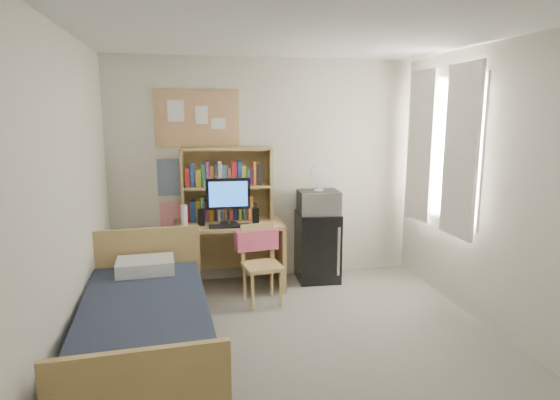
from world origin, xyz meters
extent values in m
cube|color=gray|center=(0.00, 0.00, -0.01)|extent=(3.60, 4.20, 0.02)
cube|color=white|center=(0.00, 0.00, 2.60)|extent=(3.60, 4.20, 0.02)
cube|color=silver|center=(0.00, 2.10, 1.30)|extent=(3.60, 0.04, 2.60)
cube|color=silver|center=(0.00, -2.10, 1.30)|extent=(3.60, 0.04, 2.60)
cube|color=silver|center=(-1.80, 0.00, 1.30)|extent=(0.04, 4.20, 2.60)
cube|color=silver|center=(1.80, 0.00, 1.30)|extent=(0.04, 4.20, 2.60)
cube|color=white|center=(1.75, 1.20, 1.60)|extent=(0.10, 1.40, 1.70)
cube|color=white|center=(1.72, 0.80, 1.60)|extent=(0.04, 0.55, 1.70)
cube|color=white|center=(1.72, 1.60, 1.60)|extent=(0.04, 0.55, 1.70)
cube|color=tan|center=(-0.78, 2.08, 1.92)|extent=(0.94, 0.03, 0.64)
cube|color=navy|center=(-1.10, 2.09, 1.25)|extent=(0.30, 0.01, 0.42)
cube|color=red|center=(-1.10, 2.09, 0.78)|extent=(0.28, 0.01, 0.36)
cube|color=tan|center=(-0.48, 1.78, 0.38)|extent=(1.23, 0.64, 0.76)
cube|color=tan|center=(-0.18, 1.26, 0.41)|extent=(0.46, 0.46, 0.82)
cube|color=black|center=(0.58, 1.84, 0.41)|extent=(0.51, 0.51, 0.82)
cube|color=#1B2031|center=(-1.28, 0.15, 0.27)|extent=(1.09, 2.03, 0.54)
cube|color=tan|center=(-0.48, 1.93, 1.18)|extent=(1.03, 0.29, 0.84)
cube|color=black|center=(-0.48, 1.72, 1.02)|extent=(0.48, 0.05, 0.51)
cube|color=black|center=(-0.49, 1.58, 0.77)|extent=(0.45, 0.15, 0.02)
cube|color=black|center=(-0.78, 1.72, 0.85)|extent=(0.08, 0.08, 0.18)
cube|color=black|center=(-0.18, 1.71, 0.85)|extent=(0.07, 0.07, 0.17)
cylinder|color=white|center=(-0.96, 1.69, 0.88)|extent=(0.07, 0.07, 0.24)
cube|color=#ED5A80|center=(-0.21, 1.46, 0.64)|extent=(0.47, 0.20, 0.22)
cube|color=#B5B5BA|center=(0.58, 1.82, 0.95)|extent=(0.48, 0.38, 0.27)
cylinder|color=white|center=(0.58, 1.82, 1.23)|extent=(0.24, 0.24, 0.29)
cube|color=white|center=(-1.32, 0.90, 0.60)|extent=(0.52, 0.38, 0.12)
camera|label=1|loc=(-0.93, -3.34, 1.97)|focal=30.00mm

